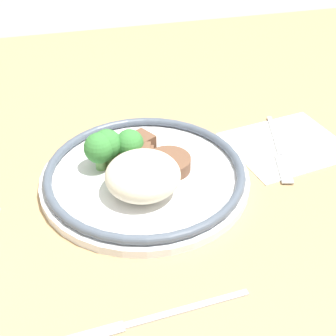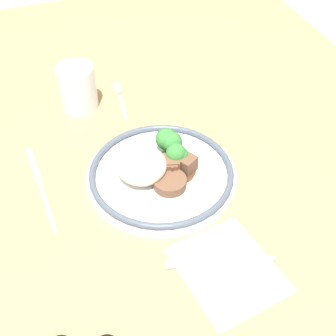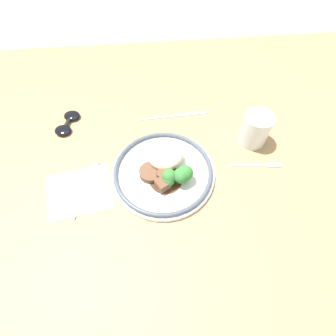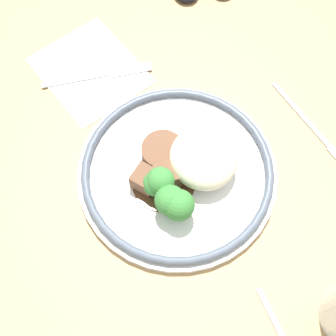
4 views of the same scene
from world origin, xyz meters
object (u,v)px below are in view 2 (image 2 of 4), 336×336
Objects in this scene: plate at (160,170)px; knife at (40,184)px; fork at (209,262)px; spoon at (119,92)px; juice_glass at (78,89)px.

knife is (0.06, 0.22, -0.02)m from plate.
fork is (-0.21, -0.01, -0.02)m from plate.
spoon reaches higher than knife.
plate is 0.29m from juice_glass.
juice_glass reaches higher than spoon.
fork is 0.35m from knife.
fork is 1.16× the size of spoon.
fork is at bearing -176.88° from plate.
spoon is at bearing -46.41° from knife.
knife is 1.55× the size of spoon.
juice_glass is at bearing -61.66° from fork.
fork is 0.74× the size of knife.
fork is at bearing -172.74° from spoon.
juice_glass is 0.43× the size of knife.
spoon is (0.50, 0.01, -0.00)m from fork.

